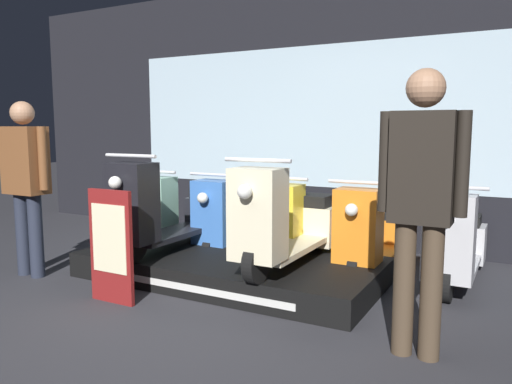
{
  "coord_description": "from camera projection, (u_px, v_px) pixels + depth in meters",
  "views": [
    {
      "loc": [
        2.34,
        -2.45,
        1.41
      ],
      "look_at": [
        -0.02,
        1.92,
        0.78
      ],
      "focal_mm": 35.0,
      "sensor_mm": 36.0,
      "label": 1
    }
  ],
  "objects": [
    {
      "name": "ground_plane",
      "position": [
        126.0,
        336.0,
        3.42
      ],
      "size": [
        30.0,
        30.0,
        0.0
      ],
      "primitive_type": "plane",
      "color": "#2D2D33"
    },
    {
      "name": "shop_wall_back",
      "position": [
        312.0,
        113.0,
        6.11
      ],
      "size": [
        9.12,
        0.09,
        3.2
      ],
      "color": "black",
      "rests_on": "ground_plane"
    },
    {
      "name": "display_platform",
      "position": [
        229.0,
        267.0,
        4.69
      ],
      "size": [
        2.78,
        1.32,
        0.23
      ],
      "color": "black",
      "rests_on": "ground_plane"
    },
    {
      "name": "scooter_display_left",
      "position": [
        171.0,
        212.0,
        4.87
      ],
      "size": [
        0.56,
        1.64,
        0.96
      ],
      "color": "black",
      "rests_on": "display_platform"
    },
    {
      "name": "scooter_display_right",
      "position": [
        287.0,
        224.0,
        4.28
      ],
      "size": [
        0.56,
        1.64,
        0.96
      ],
      "color": "black",
      "rests_on": "display_platform"
    },
    {
      "name": "scooter_backrow_0",
      "position": [
        185.0,
        216.0,
        5.96
      ],
      "size": [
        0.56,
        1.64,
        0.96
      ],
      "color": "black",
      "rests_on": "ground_plane"
    },
    {
      "name": "scooter_backrow_1",
      "position": [
        240.0,
        222.0,
        5.6
      ],
      "size": [
        0.56,
        1.64,
        0.96
      ],
      "color": "black",
      "rests_on": "ground_plane"
    },
    {
      "name": "scooter_backrow_2",
      "position": [
        302.0,
        228.0,
        5.25
      ],
      "size": [
        0.56,
        1.64,
        0.96
      ],
      "color": "black",
      "rests_on": "ground_plane"
    },
    {
      "name": "scooter_backrow_3",
      "position": [
        374.0,
        235.0,
        4.89
      ],
      "size": [
        0.56,
        1.64,
        0.96
      ],
      "color": "black",
      "rests_on": "ground_plane"
    },
    {
      "name": "scooter_backrow_4",
      "position": [
        456.0,
        244.0,
        4.53
      ],
      "size": [
        0.56,
        1.64,
        0.96
      ],
      "color": "black",
      "rests_on": "ground_plane"
    },
    {
      "name": "person_left_browsing",
      "position": [
        26.0,
        175.0,
        4.7
      ],
      "size": [
        0.58,
        0.23,
        1.66
      ],
      "color": "#232838",
      "rests_on": "ground_plane"
    },
    {
      "name": "person_right_browsing",
      "position": [
        421.0,
        194.0,
        2.99
      ],
      "size": [
        0.52,
        0.23,
        1.76
      ],
      "color": "#473828",
      "rests_on": "ground_plane"
    },
    {
      "name": "price_sign_board",
      "position": [
        111.0,
        246.0,
        4.02
      ],
      "size": [
        0.43,
        0.04,
        0.93
      ],
      "color": "maroon",
      "rests_on": "ground_plane"
    }
  ]
}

